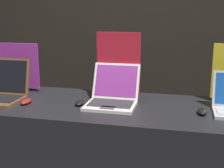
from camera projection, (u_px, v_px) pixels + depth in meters
name	position (u px, v px, depth m)	size (l,w,h in m)	color
wall_back	(139.00, 26.00, 3.32)	(8.00, 0.05, 2.80)	black
display_counter	(110.00, 165.00, 2.27)	(2.14, 0.75, 0.92)	black
mouse_front	(26.00, 101.00, 2.19)	(0.06, 0.12, 0.03)	maroon
promo_stand_front	(17.00, 68.00, 2.51)	(0.38, 0.07, 0.39)	black
laptop_middle	(113.00, 96.00, 2.17)	(0.34, 0.38, 0.26)	silver
mouse_middle	(80.00, 103.00, 2.16)	(0.06, 0.11, 0.03)	black
promo_stand_middle	(118.00, 67.00, 2.31)	(0.32, 0.07, 0.49)	black
mouse_back	(202.00, 111.00, 1.97)	(0.06, 0.12, 0.03)	black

